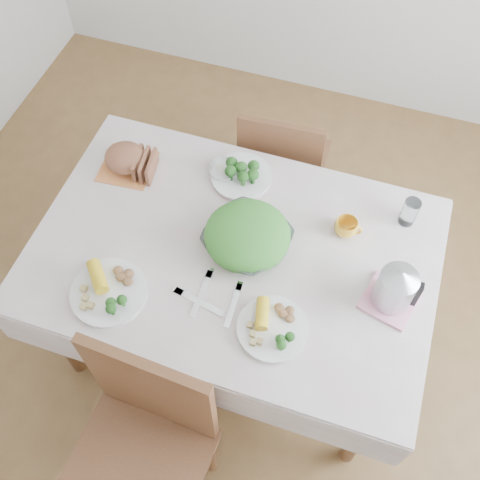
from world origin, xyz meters
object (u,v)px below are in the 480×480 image
(chair_near, at_px, (137,472))
(dinner_plate_right, at_px, (273,329))
(chair_far, at_px, (285,158))
(yellow_mug, at_px, (346,227))
(dining_table, at_px, (234,298))
(dinner_plate_left, at_px, (109,293))
(salad_bowl, at_px, (247,239))
(electric_kettle, at_px, (397,285))

(chair_near, relative_size, dinner_plate_right, 4.10)
(chair_far, bearing_deg, yellow_mug, 121.25)
(dining_table, relative_size, dinner_plate_left, 5.08)
(salad_bowl, height_order, yellow_mug, salad_bowl)
(chair_near, relative_size, electric_kettle, 5.47)
(chair_far, height_order, salad_bowl, chair_far)
(chair_near, xyz_separation_m, dinner_plate_right, (0.32, 0.53, 0.31))
(dining_table, xyz_separation_m, dinner_plate_left, (-0.36, -0.31, 0.40))
(dinner_plate_right, relative_size, electric_kettle, 1.33)
(salad_bowl, distance_m, electric_kettle, 0.56)
(dining_table, distance_m, chair_near, 0.80)
(dining_table, relative_size, chair_near, 1.38)
(salad_bowl, height_order, electric_kettle, electric_kettle)
(dinner_plate_right, bearing_deg, yellow_mug, 72.62)
(dinner_plate_left, height_order, dinner_plate_right, dinner_plate_left)
(dinner_plate_left, height_order, yellow_mug, yellow_mug)
(dining_table, height_order, chair_far, chair_far)
(chair_near, height_order, chair_far, chair_near)
(dining_table, xyz_separation_m, electric_kettle, (0.59, -0.02, 0.51))
(dining_table, height_order, chair_near, chair_near)
(salad_bowl, bearing_deg, dining_table, -132.48)
(chair_near, distance_m, chair_far, 1.55)
(electric_kettle, bearing_deg, dinner_plate_right, -141.94)
(dining_table, distance_m, dinner_plate_left, 0.62)
(yellow_mug, bearing_deg, dining_table, -150.53)
(salad_bowl, xyz_separation_m, dinner_plate_right, (0.19, -0.30, -0.03))
(chair_near, xyz_separation_m, salad_bowl, (0.13, 0.83, 0.33))
(dining_table, distance_m, dinner_plate_right, 0.53)
(chair_far, relative_size, electric_kettle, 4.70)
(chair_far, bearing_deg, chair_near, 83.15)
(chair_near, bearing_deg, dinner_plate_right, 62.02)
(dinner_plate_left, bearing_deg, chair_far, 70.88)
(chair_far, bearing_deg, electric_kettle, 123.78)
(salad_bowl, height_order, dinner_plate_right, salad_bowl)
(yellow_mug, bearing_deg, dinner_plate_right, -107.38)
(chair_near, bearing_deg, salad_bowl, 84.16)
(salad_bowl, relative_size, dinner_plate_left, 1.09)
(dining_table, xyz_separation_m, chair_far, (0.01, 0.75, 0.09))
(chair_far, relative_size, dinner_plate_right, 3.52)
(chair_near, xyz_separation_m, electric_kettle, (0.68, 0.77, 0.42))
(chair_near, distance_m, electric_kettle, 1.11)
(yellow_mug, distance_m, electric_kettle, 0.33)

